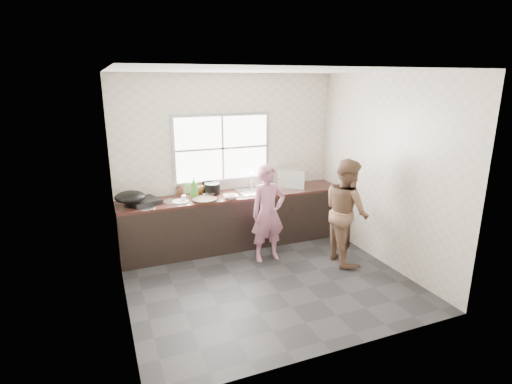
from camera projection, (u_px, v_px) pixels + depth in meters
name	position (u px, v px, depth m)	size (l,w,h in m)	color
floor	(267.00, 280.00, 5.37)	(3.60, 3.20, 0.01)	#29292B
ceiling	(269.00, 70.00, 4.64)	(3.60, 3.20, 0.01)	silver
wall_back	(228.00, 160.00, 6.44)	(3.60, 0.01, 2.70)	beige
wall_left	(117.00, 198.00, 4.35)	(0.01, 3.20, 2.70)	silver
wall_right	(384.00, 171.00, 5.66)	(0.01, 3.20, 2.70)	silver
wall_front	(340.00, 224.00, 3.57)	(3.60, 0.01, 2.70)	silver
cabinet	(235.00, 221.00, 6.41)	(3.60, 0.62, 0.82)	black
countertop	(235.00, 195.00, 6.29)	(3.60, 0.64, 0.04)	#351A15
sink	(255.00, 191.00, 6.41)	(0.55, 0.45, 0.02)	silver
faucet	(251.00, 180.00, 6.55)	(0.02, 0.02, 0.30)	silver
window_frame	(222.00, 148.00, 6.33)	(1.60, 0.05, 1.10)	#9EA0A5
window_glazing	(223.00, 148.00, 6.31)	(1.50, 0.01, 1.00)	white
woman	(268.00, 217.00, 5.82)	(0.49, 0.32, 1.34)	#AE6882
person_side	(346.00, 211.00, 5.75)	(0.75, 0.58, 1.54)	brown
cutting_board	(205.00, 200.00, 5.93)	(0.37, 0.37, 0.04)	black
cleaver	(209.00, 194.00, 6.16)	(0.18, 0.09, 0.01)	silver
bowl_mince	(231.00, 197.00, 6.04)	(0.22, 0.22, 0.06)	white
bowl_crabs	(273.00, 190.00, 6.39)	(0.17, 0.17, 0.05)	silver
bowl_held	(266.00, 192.00, 6.25)	(0.22, 0.22, 0.07)	white
black_pot	(212.00, 189.00, 6.26)	(0.24, 0.24, 0.17)	black
plate_food	(180.00, 202.00, 5.86)	(0.24, 0.24, 0.02)	silver
bottle_green	(194.00, 187.00, 6.07)	(0.12, 0.12, 0.32)	#418B2D
bottle_brown_tall	(180.00, 190.00, 6.17)	(0.08, 0.08, 0.18)	#4A2012
bottle_brown_short	(200.00, 188.00, 6.29)	(0.14, 0.14, 0.18)	#4C2E13
glass_jar	(184.00, 198.00, 5.89)	(0.07, 0.07, 0.09)	white
burner	(143.00, 201.00, 5.80)	(0.42, 0.42, 0.06)	black
wok	(130.00, 197.00, 5.64)	(0.42, 0.42, 0.16)	black
dish_rack	(290.00, 179.00, 6.57)	(0.43, 0.30, 0.32)	white
pot_lid_left	(146.00, 208.00, 5.60)	(0.25, 0.25, 0.01)	silver
pot_lid_right	(172.00, 202.00, 5.87)	(0.27, 0.27, 0.01)	#AFB1B6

